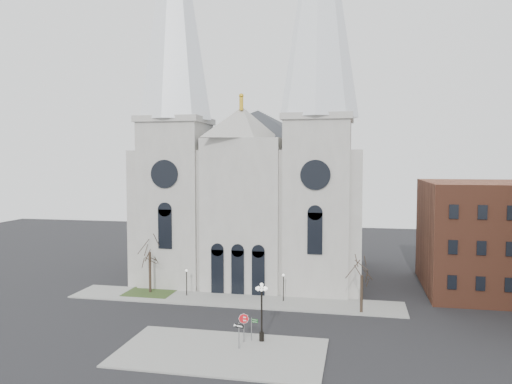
% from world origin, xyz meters
% --- Properties ---
extents(ground, '(160.00, 160.00, 0.00)m').
position_xyz_m(ground, '(0.00, 0.00, 0.00)').
color(ground, black).
rests_on(ground, ground).
extents(sidewalk_near, '(18.00, 10.00, 0.14)m').
position_xyz_m(sidewalk_near, '(3.00, -5.00, 0.07)').
color(sidewalk_near, gray).
rests_on(sidewalk_near, ground).
extents(sidewalk_far, '(40.00, 6.00, 0.14)m').
position_xyz_m(sidewalk_far, '(0.00, 11.00, 0.07)').
color(sidewalk_far, gray).
rests_on(sidewalk_far, ground).
extents(grass_patch, '(6.00, 5.00, 0.18)m').
position_xyz_m(grass_patch, '(-11.00, 12.00, 0.09)').
color(grass_patch, '#2E411C').
rests_on(grass_patch, ground).
extents(cathedral, '(33.00, 26.66, 54.00)m').
position_xyz_m(cathedral, '(0.00, 22.86, 18.48)').
color(cathedral, '#A29F97').
rests_on(cathedral, ground).
extents(bg_building_brick, '(14.00, 18.00, 14.00)m').
position_xyz_m(bg_building_brick, '(30.00, 22.00, 7.00)').
color(bg_building_brick, brown).
rests_on(bg_building_brick, ground).
extents(tree_left, '(3.20, 3.20, 7.50)m').
position_xyz_m(tree_left, '(-11.00, 12.00, 5.58)').
color(tree_left, black).
rests_on(tree_left, ground).
extents(tree_right, '(3.20, 3.20, 6.00)m').
position_xyz_m(tree_right, '(15.00, 9.00, 4.47)').
color(tree_right, black).
rests_on(tree_right, ground).
extents(ped_lamp_left, '(0.32, 0.32, 3.26)m').
position_xyz_m(ped_lamp_left, '(-6.00, 11.50, 2.33)').
color(ped_lamp_left, black).
rests_on(ped_lamp_left, sidewalk_far).
extents(ped_lamp_right, '(0.32, 0.32, 3.26)m').
position_xyz_m(ped_lamp_right, '(6.00, 11.50, 2.33)').
color(ped_lamp_right, black).
rests_on(ped_lamp_right, sidewalk_far).
extents(stop_sign, '(0.93, 0.25, 2.65)m').
position_xyz_m(stop_sign, '(4.44, -2.36, 2.02)').
color(stop_sign, slate).
rests_on(stop_sign, sidewalk_near).
extents(globe_lamp, '(1.34, 1.34, 5.41)m').
position_xyz_m(globe_lamp, '(5.98, -1.79, 3.54)').
color(globe_lamp, black).
rests_on(globe_lamp, sidewalk_near).
extents(one_way_sign, '(0.99, 0.34, 2.33)m').
position_xyz_m(one_way_sign, '(4.38, -4.05, 1.70)').
color(one_way_sign, slate).
rests_on(one_way_sign, sidewalk_near).
extents(street_name_sign, '(0.68, 0.15, 2.12)m').
position_xyz_m(street_name_sign, '(5.12, -1.88, 1.40)').
color(street_name_sign, slate).
rests_on(street_name_sign, sidewalk_near).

